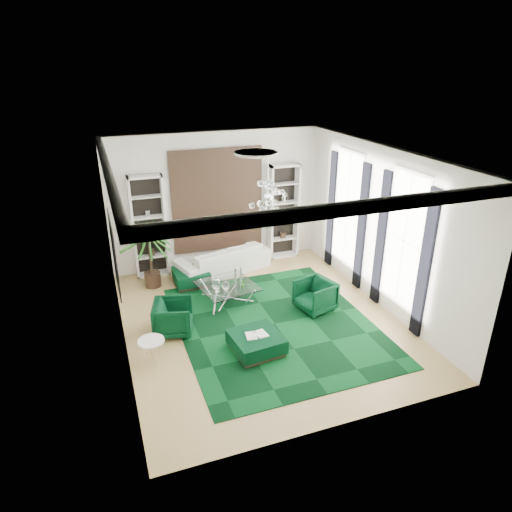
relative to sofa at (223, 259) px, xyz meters
name	(u,v)px	position (x,y,z in m)	size (l,w,h in m)	color
floor	(260,321)	(0.08, -2.82, -0.40)	(6.00, 7.00, 0.02)	tan
ceiling	(261,154)	(0.08, -2.82, 3.42)	(6.00, 7.00, 0.02)	white
wall_back	(217,200)	(0.08, 0.69, 1.51)	(6.00, 0.02, 3.80)	white
wall_front	(344,327)	(0.08, -6.33, 1.51)	(6.00, 0.02, 3.80)	white
wall_left	(115,264)	(-2.93, -2.82, 1.51)	(0.02, 7.00, 3.80)	white
wall_right	(381,227)	(3.09, -2.82, 1.51)	(0.02, 7.00, 3.80)	white
crown_molding	(261,159)	(0.08, -2.82, 3.31)	(6.00, 7.00, 0.18)	white
ceiling_medallion	(256,153)	(0.08, -2.52, 3.38)	(0.90, 0.90, 0.05)	white
tapestry	(217,200)	(0.08, 0.64, 1.51)	(2.50, 0.06, 2.80)	black
shelving_left	(149,227)	(-1.87, 0.49, 1.01)	(0.90, 0.38, 2.80)	white
shelving_right	(283,212)	(2.03, 0.49, 1.01)	(0.90, 0.38, 2.80)	white
painting	(115,254)	(-2.89, -2.22, 1.46)	(0.04, 1.30, 1.60)	black
window_near	(404,241)	(3.07, -3.72, 1.51)	(0.03, 1.10, 2.90)	white
curtain_near_a	(425,265)	(3.04, -4.50, 1.26)	(0.07, 0.30, 3.25)	black
curtain_near_b	(381,239)	(3.04, -2.94, 1.26)	(0.07, 0.30, 3.25)	black
window_far	(347,209)	(3.07, -1.32, 1.51)	(0.03, 1.10, 2.90)	white
curtain_far_a	(361,228)	(3.04, -2.10, 1.26)	(0.07, 0.30, 3.25)	black
curtain_far_b	(331,210)	(3.04, -0.54, 1.26)	(0.07, 0.30, 3.25)	black
rug	(275,324)	(0.33, -3.11, -0.38)	(4.20, 5.00, 0.02)	black
sofa	(223,259)	(0.00, 0.00, 0.00)	(2.64, 1.03, 0.77)	white
armchair_left	(173,317)	(-1.87, -2.64, -0.01)	(0.80, 0.83, 0.75)	black
armchair_right	(315,296)	(1.48, -2.79, -0.02)	(0.79, 0.81, 0.74)	black
coffee_table	(227,293)	(-0.37, -1.69, -0.16)	(1.29, 1.29, 0.44)	white
ottoman_side	(191,277)	(-1.00, -0.47, -0.19)	(0.89, 0.89, 0.39)	black
ottoman_front	(256,343)	(-0.42, -3.92, -0.19)	(0.97, 0.97, 0.39)	black
book	(256,335)	(-0.42, -3.92, 0.02)	(0.45, 0.30, 0.03)	white
side_table	(152,351)	(-2.47, -3.56, -0.14)	(0.51, 0.51, 0.49)	white
palm	(149,245)	(-1.98, -0.22, 0.78)	(1.46, 1.46, 2.34)	#23661F
chandelier	(268,198)	(0.29, -2.67, 2.46)	(0.81, 0.81, 0.73)	white
table_plant	(243,284)	(-0.05, -1.96, 0.17)	(0.12, 0.10, 0.21)	#23661F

